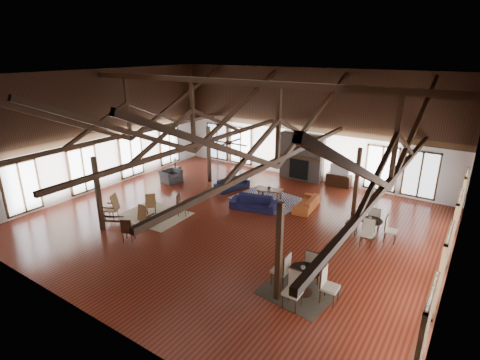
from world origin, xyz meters
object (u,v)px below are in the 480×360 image
Objects in this scene: sofa_navy_left at (232,184)px; armchair at (171,176)px; sofa_navy_front at (254,203)px; sofa_orange at (307,203)px; coffee_table at (270,190)px; cafe_table_near at (304,277)px; cafe_table_far at (371,225)px; tv_console at (339,180)px.

armchair reaches higher than sofa_navy_left.
sofa_navy_front is 2.00× the size of armchair.
sofa_navy_front is at bearing -60.87° from sofa_orange.
sofa_orange is 2.03m from coffee_table.
sofa_navy_front is 1.09× the size of sofa_orange.
coffee_table is at bearing 127.14° from cafe_table_near.
sofa_navy_front is 5.73m from armchair.
armchair is at bearing -90.10° from sofa_orange.
coffee_table is 5.75m from armchair.
cafe_table_far is (3.19, -1.16, 0.22)m from sofa_orange.
cafe_table_near reaches higher than tv_console.
armchair reaches higher than sofa_orange.
armchair is at bearing 153.71° from cafe_table_near.
tv_console is (0.17, 3.74, 0.04)m from sofa_orange.
coffee_table is 7.52m from cafe_table_near.
sofa_navy_front reaches higher than sofa_orange.
sofa_navy_left is 0.97× the size of sofa_orange.
sofa_navy_front is 0.99× the size of cafe_table_near.
armchair is 0.81× the size of tv_console.
coffee_table is at bearing -73.13° from armchair.
cafe_table_far is at bearing 64.23° from sofa_orange.
sofa_navy_front is 2.80m from sofa_navy_left.
cafe_table_near is at bearing -67.71° from coffee_table.
cafe_table_far is (10.87, -0.38, 0.16)m from armchair.
cafe_table_near is 1.64× the size of tv_console.
cafe_table_near is (10.21, -5.04, 0.21)m from armchair.
armchair is 10.88m from cafe_table_far.
armchair is (-5.67, -0.95, -0.07)m from coffee_table.
sofa_orange is at bearing -92.53° from tv_console.
tv_console reaches higher than sofa_orange.
cafe_table_far is at bearing -58.28° from tv_console.
tv_console is (-2.36, 9.56, -0.23)m from cafe_table_near.
sofa_navy_front is 2.42m from sofa_orange.
sofa_navy_front is 5.18m from cafe_table_far.
armchair is 11.39m from cafe_table_near.
coffee_table is at bearing 77.86° from sofa_navy_front.
cafe_table_near reaches higher than coffee_table.
armchair reaches higher than sofa_navy_front.
sofa_navy_front is at bearing -112.71° from tv_console.
cafe_table_near is at bearing -113.87° from sofa_navy_left.
cafe_table_near reaches higher than sofa_navy_front.
sofa_navy_left is 9.10m from cafe_table_near.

